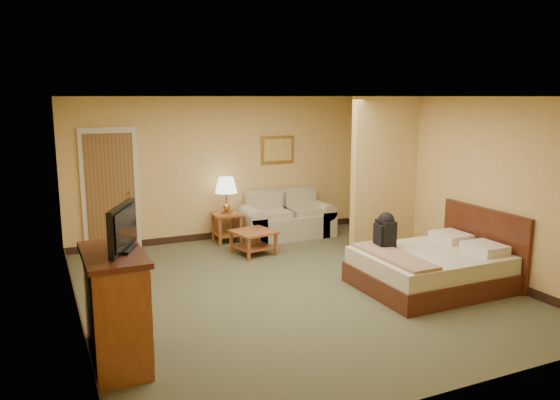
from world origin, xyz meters
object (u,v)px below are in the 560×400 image
loveseat (286,222)px  dresser (116,308)px  bed (434,267)px  coffee_table (253,237)px

loveseat → dresser: 5.26m
bed → dresser: bearing=-173.8°
loveseat → dresser: dresser is taller
coffee_table → dresser: dresser is taller
loveseat → bed: bed is taller
coffee_table → dresser: bearing=-131.4°
loveseat → coffee_table: bearing=-140.1°
loveseat → coffee_table: (-1.00, -0.84, 0.01)m
loveseat → bed: (0.68, -3.34, 0.00)m
coffee_table → dresser: size_ratio=0.64×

